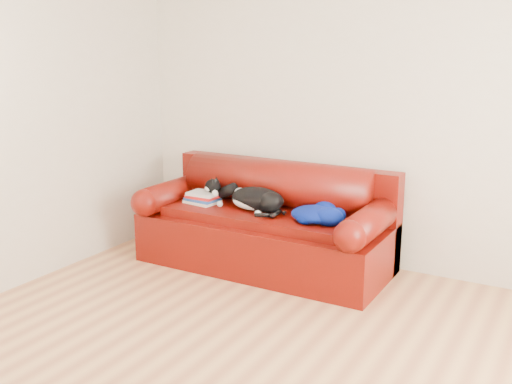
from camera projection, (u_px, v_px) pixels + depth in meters
The scene contains 7 objects.
ground at pixel (257, 368), 3.52m from camera, with size 4.50×4.50×0.00m, color #9C5F3E.
room_shell at pixel (279, 82), 3.07m from camera, with size 4.52×4.02×2.61m.
sofa_base at pixel (264, 240), 5.09m from camera, with size 2.10×0.90×0.50m.
sofa_back at pixel (278, 199), 5.23m from camera, with size 2.10×1.01×0.88m.
book_stack at pixel (203, 198), 5.24m from camera, with size 0.31×0.25×0.10m.
cat at pixel (256, 199), 4.99m from camera, with size 0.65×0.40×0.25m.
blanket at pixel (317, 213), 4.70m from camera, with size 0.47×0.38×0.14m.
Camera 1 is at (1.57, -2.75, 1.85)m, focal length 42.00 mm.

